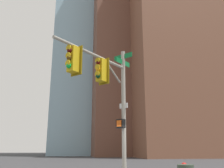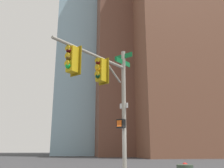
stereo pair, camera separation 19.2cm
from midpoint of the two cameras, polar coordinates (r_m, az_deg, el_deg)
The scene contains 5 objects.
signal_pole_assembly at distance 10.52m, azimuth -2.31°, elevation -0.20°, with size 3.59×3.41×6.14m.
building_brick_nearside at distance 62.89m, azimuth 7.90°, elevation 10.28°, with size 26.66×18.17×56.21m, color brown.
building_brick_midblock at distance 53.90m, azimuth 13.42°, elevation 9.77°, with size 17.36×16.87×47.23m, color brown.
building_glass_tower at distance 77.72m, azimuth -0.80°, elevation 16.97°, with size 29.59×23.05×85.06m, color #8CB2C6.
building_brick_farside at distance 79.29m, azimuth 12.12°, elevation -0.85°, with size 18.46×15.41×40.60m, color brown.
Camera 1 is at (-2.07, -11.31, 1.47)m, focal length 39.17 mm.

